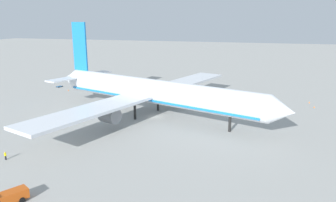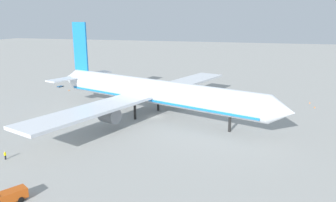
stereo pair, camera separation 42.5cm
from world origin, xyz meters
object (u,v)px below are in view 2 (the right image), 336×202
airliner (152,92)px  traffic_cone_0 (310,103)px  baggage_cart_2 (161,83)px  service_truck_0 (2,198)px  ground_worker_3 (5,155)px  traffic_cone_1 (315,107)px  traffic_cone_2 (69,90)px  baggage_cart_0 (60,86)px

airliner → traffic_cone_0: bearing=31.4°
baggage_cart_2 → traffic_cone_0: 59.83m
service_truck_0 → ground_worker_3: service_truck_0 is taller
baggage_cart_2 → traffic_cone_0: (57.00, -18.18, 0.01)m
airliner → service_truck_0: size_ratio=11.33×
traffic_cone_1 → traffic_cone_2: (-87.87, 0.59, 0.00)m
airliner → baggage_cart_0: bearing=150.5°
baggage_cart_2 → traffic_cone_0: size_ratio=5.86×
baggage_cart_0 → baggage_cart_2: size_ratio=0.93×
baggage_cart_0 → ground_worker_3: 71.70m
baggage_cart_0 → ground_worker_3: bearing=-64.6°
ground_worker_3 → traffic_cone_2: bearing=111.4°
baggage_cart_2 → traffic_cone_0: traffic_cone_0 is taller
service_truck_0 → traffic_cone_2: service_truck_0 is taller
traffic_cone_1 → airliner: bearing=-154.5°
baggage_cart_0 → ground_worker_3: (30.81, -64.74, 0.61)m
service_truck_0 → baggage_cart_0: service_truck_0 is taller
service_truck_0 → ground_worker_3: bearing=130.5°
airliner → baggage_cart_2: 47.81m
airliner → ground_worker_3: 41.65m
ground_worker_3 → traffic_cone_2: size_ratio=3.13×
ground_worker_3 → traffic_cone_0: 90.82m
ground_worker_3 → traffic_cone_0: size_ratio=3.13×
traffic_cone_2 → ground_worker_3: bearing=-68.6°
service_truck_0 → traffic_cone_0: (52.00, 78.49, -1.00)m
traffic_cone_0 → traffic_cone_2: size_ratio=1.00×
airliner → baggage_cart_0: 57.05m
airliner → baggage_cart_2: airliner is taller
airliner → service_truck_0: airliner is taller
traffic_cone_2 → baggage_cart_2: bearing=37.7°
ground_worker_3 → traffic_cone_1: size_ratio=3.13×
traffic_cone_0 → traffic_cone_2: (-87.15, -5.12, 0.00)m
service_truck_0 → baggage_cart_0: bearing=118.5°
airliner → traffic_cone_2: bearing=151.6°
service_truck_0 → baggage_cart_2: service_truck_0 is taller
baggage_cart_2 → traffic_cone_0: bearing=-17.7°
airliner → traffic_cone_1: (46.18, 22.00, -6.81)m
service_truck_0 → ground_worker_3: (-11.92, 13.97, -0.40)m
airliner → traffic_cone_1: airliner is taller
baggage_cart_0 → baggage_cart_2: (37.72, 17.96, 0.00)m
airliner → ground_worker_3: (-18.46, -36.81, -6.21)m
baggage_cart_2 → ground_worker_3: (-6.92, -82.70, 0.61)m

